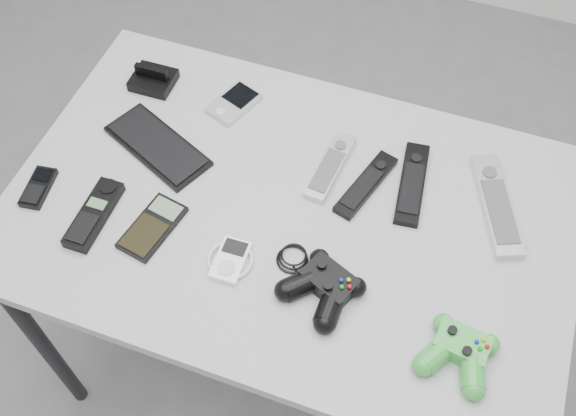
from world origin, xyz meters
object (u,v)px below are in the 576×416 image
(remote_silver_b, at_px, (497,204))
(calculator, at_px, (152,227))
(mp3_player, at_px, (230,260))
(pda_keyboard, at_px, (158,146))
(cordless_handset, at_px, (94,214))
(remote_black_b, at_px, (412,183))
(remote_silver_a, at_px, (330,166))
(desk, at_px, (290,228))
(mobile_phone, at_px, (38,187))
(controller_green, at_px, (459,350))
(pda, at_px, (234,103))
(remote_black_a, at_px, (366,184))
(controller_black, at_px, (324,286))

(remote_silver_b, xyz_separation_m, calculator, (-0.64, -0.28, -0.01))
(calculator, height_order, mp3_player, mp3_player)
(pda_keyboard, distance_m, cordless_handset, 0.21)
(remote_black_b, xyz_separation_m, calculator, (-0.46, -0.28, -0.00))
(remote_silver_a, bearing_deg, desk, -103.68)
(mobile_phone, xyz_separation_m, controller_green, (0.89, -0.06, 0.01))
(calculator, distance_m, mp3_player, 0.18)
(mp3_player, bearing_deg, remote_silver_b, 31.34)
(remote_silver_a, xyz_separation_m, calculator, (-0.29, -0.26, -0.00))
(pda_keyboard, relative_size, calculator, 1.68)
(pda, distance_m, controller_green, 0.73)
(controller_green, bearing_deg, remote_silver_a, 144.73)
(pda_keyboard, relative_size, cordless_handset, 1.47)
(remote_silver_b, bearing_deg, pda_keyboard, 164.46)
(remote_black_a, distance_m, controller_black, 0.26)
(desk, bearing_deg, mp3_player, -113.73)
(cordless_handset, bearing_deg, desk, 21.98)
(remote_silver_b, relative_size, cordless_handset, 1.48)
(remote_black_b, relative_size, cordless_handset, 1.24)
(pda_keyboard, relative_size, remote_black_b, 1.18)
(pda_keyboard, distance_m, controller_green, 0.75)
(remote_silver_a, relative_size, remote_silver_b, 0.75)
(desk, relative_size, cordless_handset, 6.88)
(pda, relative_size, controller_black, 0.49)
(remote_black_b, xyz_separation_m, remote_silver_b, (0.17, 0.00, 0.00))
(remote_silver_a, distance_m, mp3_player, 0.30)
(remote_silver_a, height_order, mp3_player, remote_silver_a)
(remote_silver_a, distance_m, remote_black_b, 0.17)
(pda_keyboard, xyz_separation_m, calculator, (0.08, -0.19, -0.00))
(remote_black_b, bearing_deg, pda_keyboard, -177.49)
(pda, relative_size, cordless_handset, 0.69)
(pda_keyboard, bearing_deg, remote_black_b, 33.16)
(pda_keyboard, bearing_deg, remote_silver_b, 31.32)
(remote_silver_a, distance_m, calculator, 0.39)
(mp3_player, bearing_deg, pda, 109.63)
(controller_black, bearing_deg, remote_silver_a, 128.05)
(remote_black_b, xyz_separation_m, mp3_player, (-0.29, -0.30, -0.00))
(mobile_phone, height_order, controller_black, controller_black)
(pda_keyboard, bearing_deg, cordless_handset, -76.60)
(remote_black_b, height_order, cordless_handset, cordless_handset)
(pda, bearing_deg, remote_silver_b, 12.87)
(pda_keyboard, xyz_separation_m, remote_silver_a, (0.37, 0.07, 0.00))
(pda, relative_size, remote_black_b, 0.56)
(desk, xyz_separation_m, remote_black_a, (0.13, 0.11, 0.08))
(desk, height_order, controller_green, controller_green)
(remote_silver_a, height_order, remote_black_b, same)
(desk, bearing_deg, controller_black, -51.43)
(remote_black_a, bearing_deg, pda, 177.69)
(remote_silver_a, bearing_deg, remote_black_b, 10.25)
(desk, xyz_separation_m, mp3_player, (-0.07, -0.15, 0.08))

